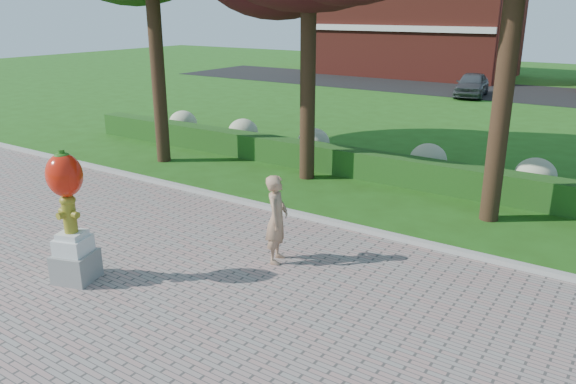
% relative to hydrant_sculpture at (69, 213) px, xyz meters
% --- Properties ---
extents(ground, '(100.00, 100.00, 0.00)m').
position_rel_hydrant_sculpture_xyz_m(ground, '(1.96, 2.09, -1.36)').
color(ground, '#235314').
rests_on(ground, ground).
extents(walkway, '(40.00, 14.00, 0.04)m').
position_rel_hydrant_sculpture_xyz_m(walkway, '(1.96, -1.91, -1.34)').
color(walkway, gray).
rests_on(walkway, ground).
extents(curb, '(40.00, 0.18, 0.15)m').
position_rel_hydrant_sculpture_xyz_m(curb, '(1.96, 5.09, -1.28)').
color(curb, '#ADADA5').
rests_on(curb, ground).
extents(lawn_hedge, '(24.00, 0.70, 0.80)m').
position_rel_hydrant_sculpture_xyz_m(lawn_hedge, '(1.96, 9.09, -0.96)').
color(lawn_hedge, '#164E19').
rests_on(lawn_hedge, ground).
extents(hydrangea_row, '(20.10, 1.10, 0.99)m').
position_rel_hydrant_sculpture_xyz_m(hydrangea_row, '(2.53, 10.09, -0.81)').
color(hydrangea_row, '#B3B98D').
rests_on(hydrangea_row, ground).
extents(street, '(50.00, 8.00, 0.02)m').
position_rel_hydrant_sculpture_xyz_m(street, '(1.96, 30.09, -1.35)').
color(street, black).
rests_on(street, ground).
extents(building_left, '(14.00, 8.00, 7.00)m').
position_rel_hydrant_sculpture_xyz_m(building_left, '(-8.04, 36.09, 2.14)').
color(building_left, maroon).
rests_on(building_left, ground).
extents(hydrant_sculpture, '(0.85, 0.85, 2.49)m').
position_rel_hydrant_sculpture_xyz_m(hydrant_sculpture, '(0.00, 0.00, 0.00)').
color(hydrant_sculpture, gray).
rests_on(hydrant_sculpture, walkway).
extents(woman, '(0.63, 0.76, 1.78)m').
position_rel_hydrant_sculpture_xyz_m(woman, '(2.61, 2.75, -0.43)').
color(woman, tan).
rests_on(woman, walkway).
extents(parked_car, '(2.16, 4.16, 1.35)m').
position_rel_hydrant_sculpture_xyz_m(parked_car, '(-0.84, 27.09, -0.66)').
color(parked_car, '#45494D').
rests_on(parked_car, street).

